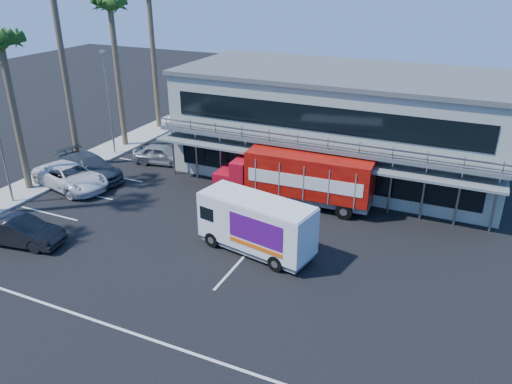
% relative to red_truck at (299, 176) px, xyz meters
% --- Properties ---
extents(ground, '(120.00, 120.00, 0.00)m').
position_rel_red_truck_xyz_m(ground, '(-2.31, -8.47, -1.85)').
color(ground, black).
rests_on(ground, ground).
extents(building, '(22.40, 12.00, 7.30)m').
position_rel_red_truck_xyz_m(building, '(0.69, 6.46, 1.80)').
color(building, gray).
rests_on(building, ground).
extents(curb_strip, '(3.00, 32.00, 0.16)m').
position_rel_red_truck_xyz_m(curb_strip, '(-17.31, -2.47, -1.77)').
color(curb_strip, '#A5A399').
rests_on(curb_strip, ground).
extents(palm_c, '(2.80, 2.80, 10.75)m').
position_rel_red_truck_xyz_m(palm_c, '(-17.21, -5.47, 7.36)').
color(palm_c, brown).
rests_on(palm_c, ground).
extents(palm_e, '(2.80, 2.80, 12.25)m').
position_rel_red_truck_xyz_m(palm_e, '(-17.01, 4.53, 8.72)').
color(palm_e, brown).
rests_on(palm_e, ground).
extents(light_pole_far, '(0.50, 0.25, 8.09)m').
position_rel_red_truck_xyz_m(light_pole_far, '(-16.51, 2.53, 2.65)').
color(light_pole_far, gray).
rests_on(light_pole_far, ground).
extents(red_truck, '(10.12, 2.78, 3.38)m').
position_rel_red_truck_xyz_m(red_truck, '(0.00, 0.00, 0.00)').
color(red_truck, '#B30E1F').
rests_on(red_truck, ground).
extents(white_van, '(6.47, 3.26, 3.02)m').
position_rel_red_truck_xyz_m(white_van, '(0.04, -6.47, -0.26)').
color(white_van, silver).
rests_on(white_van, ground).
extents(parked_car_b, '(4.82, 2.34, 1.52)m').
position_rel_red_truck_xyz_m(parked_car_b, '(-11.81, -10.97, -1.09)').
color(parked_car_b, black).
rests_on(parked_car_b, ground).
extents(parked_car_c, '(6.26, 3.89, 1.62)m').
position_rel_red_truck_xyz_m(parked_car_c, '(-14.81, -4.07, -1.05)').
color(parked_car_c, silver).
rests_on(parked_car_c, ground).
extents(parked_car_d, '(6.24, 3.94, 1.69)m').
position_rel_red_truck_xyz_m(parked_car_d, '(-14.81, -2.21, -1.01)').
color(parked_car_d, '#2E353E').
rests_on(parked_car_d, ground).
extents(parked_car_e, '(4.63, 2.57, 1.49)m').
position_rel_red_truck_xyz_m(parked_car_e, '(-11.81, 2.33, -1.11)').
color(parked_car_e, gray).
rests_on(parked_car_e, ground).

